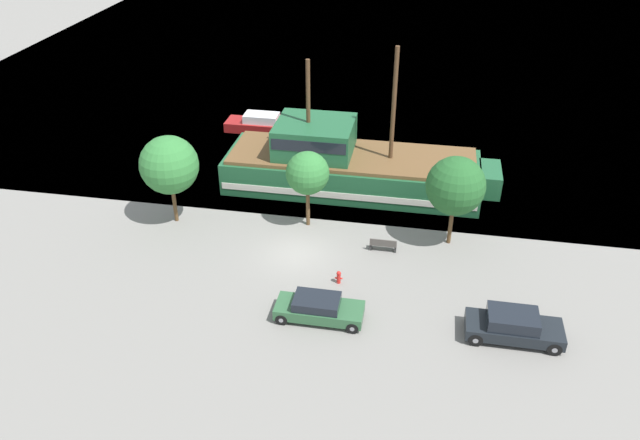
{
  "coord_description": "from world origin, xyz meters",
  "views": [
    {
      "loc": [
        6.76,
        -29.58,
        20.92
      ],
      "look_at": [
        1.01,
        2.0,
        1.2
      ],
      "focal_mm": 35.0,
      "sensor_mm": 36.0,
      "label": 1
    }
  ],
  "objects_px": {
    "parked_car_curb_front": "(319,308)",
    "parked_car_curb_mid": "(513,326)",
    "bench_promenade_east": "(383,245)",
    "moored_boat_dockside": "(267,125)",
    "pirate_ship": "(347,165)",
    "fire_hydrant": "(339,277)"
  },
  "relations": [
    {
      "from": "pirate_ship",
      "to": "bench_promenade_east",
      "type": "height_order",
      "value": "pirate_ship"
    },
    {
      "from": "parked_car_curb_mid",
      "to": "moored_boat_dockside",
      "type": "bearing_deg",
      "value": 128.94
    },
    {
      "from": "parked_car_curb_front",
      "to": "bench_promenade_east",
      "type": "distance_m",
      "value": 7.18
    },
    {
      "from": "pirate_ship",
      "to": "moored_boat_dockside",
      "type": "height_order",
      "value": "pirate_ship"
    },
    {
      "from": "moored_boat_dockside",
      "to": "bench_promenade_east",
      "type": "bearing_deg",
      "value": -54.99
    },
    {
      "from": "moored_boat_dockside",
      "to": "parked_car_curb_mid",
      "type": "xyz_separation_m",
      "value": [
        18.15,
        -22.46,
        0.2
      ]
    },
    {
      "from": "pirate_ship",
      "to": "parked_car_curb_mid",
      "type": "xyz_separation_m",
      "value": [
        10.16,
        -14.0,
        -0.9
      ]
    },
    {
      "from": "parked_car_curb_mid",
      "to": "parked_car_curb_front",
      "type": "bearing_deg",
      "value": -178.46
    },
    {
      "from": "fire_hydrant",
      "to": "bench_promenade_east",
      "type": "relative_size",
      "value": 0.48
    },
    {
      "from": "pirate_ship",
      "to": "bench_promenade_east",
      "type": "distance_m",
      "value": 8.35
    },
    {
      "from": "parked_car_curb_front",
      "to": "fire_hydrant",
      "type": "xyz_separation_m",
      "value": [
        0.54,
        3.12,
        -0.24
      ]
    },
    {
      "from": "parked_car_curb_mid",
      "to": "fire_hydrant",
      "type": "xyz_separation_m",
      "value": [
        -9.02,
        2.86,
        -0.34
      ]
    },
    {
      "from": "parked_car_curb_mid",
      "to": "bench_promenade_east",
      "type": "height_order",
      "value": "parked_car_curb_mid"
    },
    {
      "from": "fire_hydrant",
      "to": "bench_promenade_east",
      "type": "bearing_deg",
      "value": 59.37
    },
    {
      "from": "pirate_ship",
      "to": "fire_hydrant",
      "type": "bearing_deg",
      "value": -84.13
    },
    {
      "from": "parked_car_curb_front",
      "to": "fire_hydrant",
      "type": "height_order",
      "value": "parked_car_curb_front"
    },
    {
      "from": "moored_boat_dockside",
      "to": "bench_promenade_east",
      "type": "distance_m",
      "value": 19.59
    },
    {
      "from": "parked_car_curb_front",
      "to": "parked_car_curb_mid",
      "type": "distance_m",
      "value": 9.56
    },
    {
      "from": "parked_car_curb_front",
      "to": "bench_promenade_east",
      "type": "height_order",
      "value": "parked_car_curb_front"
    },
    {
      "from": "parked_car_curb_front",
      "to": "parked_car_curb_mid",
      "type": "relative_size",
      "value": 0.96
    },
    {
      "from": "pirate_ship",
      "to": "fire_hydrant",
      "type": "distance_m",
      "value": 11.27
    },
    {
      "from": "parked_car_curb_front",
      "to": "parked_car_curb_mid",
      "type": "xyz_separation_m",
      "value": [
        9.55,
        0.26,
        0.1
      ]
    }
  ]
}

